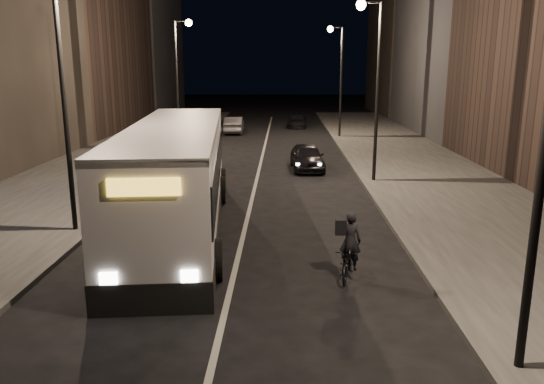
# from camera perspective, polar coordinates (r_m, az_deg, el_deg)

# --- Properties ---
(ground) EXTENTS (180.00, 180.00, 0.00)m
(ground) POSITION_cam_1_polar(r_m,az_deg,el_deg) (13.89, -4.34, -9.72)
(ground) COLOR black
(ground) RESTS_ON ground
(sidewalk_right) EXTENTS (7.00, 70.00, 0.16)m
(sidewalk_right) POSITION_cam_1_polar(r_m,az_deg,el_deg) (28.17, 16.03, 1.94)
(sidewalk_right) COLOR #323230
(sidewalk_right) RESTS_ON ground
(sidewalk_left) EXTENTS (7.00, 70.00, 0.16)m
(sidewalk_left) POSITION_cam_1_polar(r_m,az_deg,el_deg) (28.95, -18.58, 2.06)
(sidewalk_left) COLOR #323230
(sidewalk_left) RESTS_ON ground
(streetlight_right_near) EXTENTS (1.20, 0.44, 8.12)m
(streetlight_right_near) POSITION_cam_1_polar(r_m,az_deg,el_deg) (9.58, 26.61, 11.49)
(streetlight_right_near) COLOR black
(streetlight_right_near) RESTS_ON sidewalk_right
(streetlight_right_mid) EXTENTS (1.20, 0.44, 8.12)m
(streetlight_right_mid) POSITION_cam_1_polar(r_m,az_deg,el_deg) (25.03, 10.79, 13.02)
(streetlight_right_mid) COLOR black
(streetlight_right_mid) RESTS_ON sidewalk_right
(streetlight_right_far) EXTENTS (1.20, 0.44, 8.12)m
(streetlight_right_far) POSITION_cam_1_polar(r_m,az_deg,el_deg) (40.90, 7.10, 13.24)
(streetlight_right_far) COLOR black
(streetlight_right_far) RESTS_ON sidewalk_right
(streetlight_left_near) EXTENTS (1.20, 0.44, 8.12)m
(streetlight_left_near) POSITION_cam_1_polar(r_m,az_deg,el_deg) (17.98, -20.94, 12.30)
(streetlight_left_near) COLOR black
(streetlight_left_near) RESTS_ON sidewalk_left
(streetlight_left_far) EXTENTS (1.20, 0.44, 8.12)m
(streetlight_left_far) POSITION_cam_1_polar(r_m,az_deg,el_deg) (35.33, -9.83, 13.13)
(streetlight_left_far) COLOR black
(streetlight_left_far) RESTS_ON sidewalk_left
(city_bus) EXTENTS (4.10, 13.40, 3.56)m
(city_bus) POSITION_cam_1_polar(r_m,az_deg,el_deg) (18.08, -10.20, 2.03)
(city_bus) COLOR silver
(city_bus) RESTS_ON ground
(cyclist_on_bicycle) EXTENTS (0.94, 1.71, 1.86)m
(cyclist_on_bicycle) POSITION_cam_1_polar(r_m,az_deg,el_deg) (14.04, 8.26, -6.83)
(cyclist_on_bicycle) COLOR black
(cyclist_on_bicycle) RESTS_ON ground
(car_near) EXTENTS (1.89, 4.17, 1.39)m
(car_near) POSITION_cam_1_polar(r_m,az_deg,el_deg) (28.44, 3.79, 3.80)
(car_near) COLOR black
(car_near) RESTS_ON ground
(car_mid) EXTENTS (1.56, 4.19, 1.37)m
(car_mid) POSITION_cam_1_polar(r_m,az_deg,el_deg) (43.98, -4.11, 7.21)
(car_mid) COLOR #353537
(car_mid) RESTS_ON ground
(car_far) EXTENTS (1.88, 4.18, 1.19)m
(car_far) POSITION_cam_1_polar(r_m,az_deg,el_deg) (48.28, 2.77, 7.68)
(car_far) COLOR black
(car_far) RESTS_ON ground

